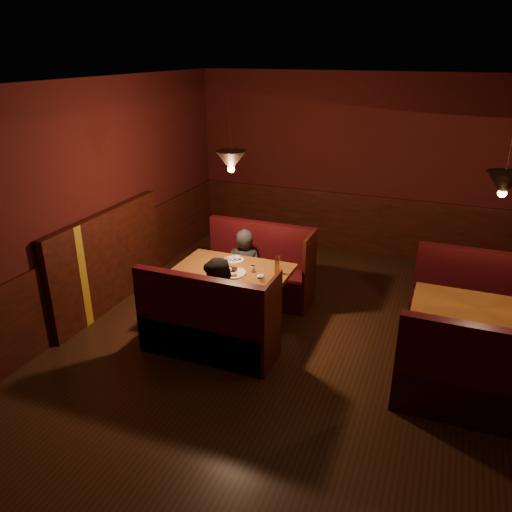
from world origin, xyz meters
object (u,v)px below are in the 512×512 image
at_px(diner_b, 221,292).
at_px(main_bench_far, 259,274).
at_px(second_bench_near, 477,387).
at_px(main_table, 234,281).
at_px(main_bench_near, 207,330).
at_px(diner_a, 244,253).
at_px(second_table, 476,325).
at_px(second_bench_far, 475,310).

bearing_deg(diner_b, main_bench_far, 92.21).
xyz_separation_m(second_bench_near, diner_b, (-2.68, 0.19, 0.39)).
distance_m(main_table, main_bench_near, 0.82).
bearing_deg(diner_a, main_bench_near, 82.97).
bearing_deg(diner_b, second_table, 11.42).
relative_size(main_table, main_bench_far, 0.91).
bearing_deg(second_bench_near, diner_b, 176.04).
bearing_deg(second_table, main_bench_near, -163.90).
height_order(main_bench_near, diner_b, diner_b).
height_order(second_table, second_bench_far, second_bench_far).
bearing_deg(second_table, second_bench_far, 87.80).
bearing_deg(second_bench_far, main_bench_far, -179.91).
distance_m(main_bench_far, second_table, 2.85).
height_order(main_table, diner_b, diner_b).
distance_m(second_table, second_bench_near, 0.82).
distance_m(main_table, second_bench_far, 2.90).
relative_size(diner_a, diner_b, 0.96).
bearing_deg(diner_a, diner_b, 87.92).
height_order(main_bench_far, second_bench_near, second_bench_near).
relative_size(main_table, diner_a, 1.00).
xyz_separation_m(main_bench_near, second_bench_far, (2.76, 1.58, 0.00)).
distance_m(second_table, diner_b, 2.72).
bearing_deg(main_bench_near, diner_b, 64.98).
height_order(main_bench_near, second_bench_near, second_bench_near).
bearing_deg(main_bench_near, second_bench_near, 0.03).
xyz_separation_m(second_table, second_bench_far, (0.03, 0.79, -0.22)).
bearing_deg(diner_a, second_bench_far, 171.06).
bearing_deg(second_bench_far, second_table, -92.20).
height_order(second_table, second_bench_near, second_bench_near).
height_order(diner_a, diner_b, diner_b).
height_order(main_bench_near, second_table, main_bench_near).
height_order(main_table, main_bench_far, main_bench_far).
bearing_deg(main_table, diner_b, -80.28).
relative_size(main_bench_near, second_bench_far, 1.05).
height_order(second_table, diner_a, diner_a).
bearing_deg(second_table, main_bench_far, 164.02).
distance_m(main_table, diner_a, 0.62).
height_order(second_bench_far, diner_a, diner_a).
xyz_separation_m(second_table, diner_a, (-2.87, 0.60, 0.14)).
bearing_deg(diner_a, second_bench_near, 141.80).
bearing_deg(second_bench_near, main_bench_far, 150.40).
relative_size(main_bench_far, diner_a, 1.10).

